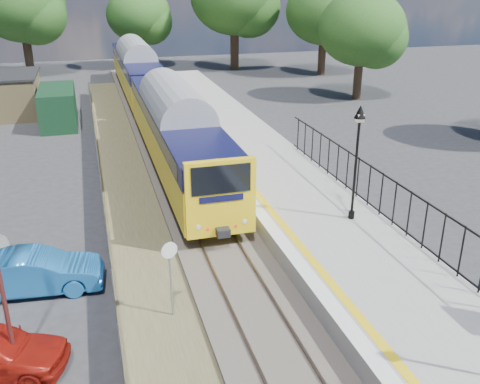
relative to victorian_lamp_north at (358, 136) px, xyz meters
name	(u,v)px	position (x,y,z in m)	size (l,w,h in m)	color
ground	(276,355)	(-5.30, -6.00, -4.30)	(120.00, 120.00, 0.00)	#2D2D30
track_bed	(192,216)	(-5.77, 3.67, -4.21)	(5.90, 80.00, 0.29)	#473F38
platform	(306,212)	(-1.10, 2.00, -3.85)	(5.00, 70.00, 0.90)	gray
platform_edge	(261,207)	(-3.16, 2.00, -3.39)	(0.90, 70.00, 0.01)	silver
victorian_lamp_north	(358,136)	(0.00, 0.00, 0.00)	(0.44, 0.44, 4.60)	black
palisade_fence	(438,234)	(1.25, -3.76, -2.46)	(0.12, 26.00, 2.00)	black
wire_fence	(102,195)	(-9.50, 6.00, -3.70)	(0.06, 52.00, 1.20)	#999EA3
tree_line	(143,13)	(-3.90, 36.00, 2.31)	(56.80, 43.80, 11.88)	#332319
train	(151,90)	(-5.30, 20.69, -1.96)	(2.82, 40.83, 3.51)	yellow
speed_sign	(170,267)	(-7.80, -3.39, -2.53)	(0.51, 0.19, 2.63)	#999EA3
car_blue	(36,272)	(-11.94, -0.66, -3.58)	(1.52, 4.37, 1.44)	#1B61A6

